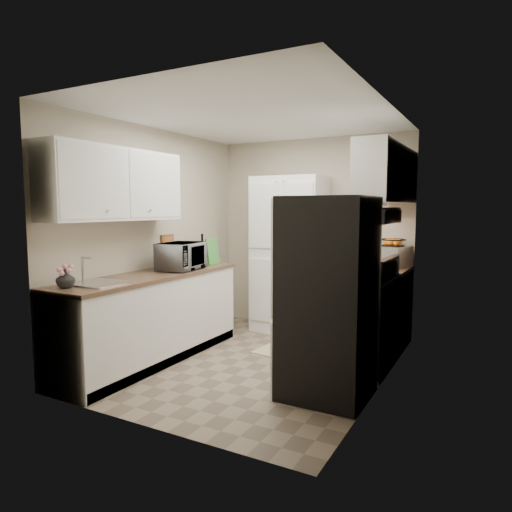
{
  "coord_description": "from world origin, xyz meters",
  "views": [
    {
      "loc": [
        2.21,
        -4.04,
        1.61
      ],
      "look_at": [
        -0.06,
        0.15,
        1.1
      ],
      "focal_mm": 32.0,
      "sensor_mm": 36.0,
      "label": 1
    }
  ],
  "objects": [
    {
      "name": "pantry_cabinet",
      "position": [
        -0.2,
        1.32,
        1.0
      ],
      "size": [
        0.9,
        0.55,
        2.0
      ],
      "primitive_type": "cube",
      "color": "white",
      "rests_on": "ground"
    },
    {
      "name": "electric_range",
      "position": [
        0.97,
        0.39,
        0.48
      ],
      "size": [
        0.71,
        0.78,
        1.13
      ],
      "color": "#B7B7BC",
      "rests_on": "ground"
    },
    {
      "name": "refrigerator",
      "position": [
        0.94,
        -0.41,
        0.85
      ],
      "size": [
        0.7,
        0.72,
        1.7
      ],
      "primitive_type": "cube",
      "color": "#B7B7BC",
      "rests_on": "ground"
    },
    {
      "name": "toaster_oven",
      "position": [
        1.09,
        1.34,
        1.04
      ],
      "size": [
        0.42,
        0.49,
        0.25
      ],
      "primitive_type": "cube",
      "rotation": [
        0.0,
        0.0,
        -0.22
      ],
      "color": "silver",
      "rests_on": "countertop_right"
    },
    {
      "name": "wine_bottle",
      "position": [
        -1.04,
        0.57,
        1.09
      ],
      "size": [
        0.08,
        0.08,
        0.33
      ],
      "primitive_type": "cylinder",
      "color": "black",
      "rests_on": "countertop_left"
    },
    {
      "name": "microwave",
      "position": [
        -0.91,
        -0.02,
        1.07
      ],
      "size": [
        0.45,
        0.59,
        0.3
      ],
      "primitive_type": "imported",
      "rotation": [
        0.0,
        0.0,
        1.72
      ],
      "color": "#BCBDC2",
      "rests_on": "countertop_left"
    },
    {
      "name": "ground",
      "position": [
        0.0,
        0.0,
        0.0
      ],
      "size": [
        3.2,
        3.2,
        0.0
      ],
      "primitive_type": "plane",
      "color": "#7A6B56",
      "rests_on": "ground"
    },
    {
      "name": "fruit_basket",
      "position": [
        1.1,
        1.34,
        1.23
      ],
      "size": [
        0.31,
        0.31,
        0.12
      ],
      "primitive_type": null,
      "rotation": [
        0.0,
        0.0,
        0.05
      ],
      "color": "orange",
      "rests_on": "toaster_oven"
    },
    {
      "name": "room_shell",
      "position": [
        -0.02,
        -0.01,
        1.63
      ],
      "size": [
        2.64,
        3.24,
        2.52
      ],
      "color": "beige",
      "rests_on": "ground"
    },
    {
      "name": "cutting_board",
      "position": [
        -0.87,
        0.54,
        1.08
      ],
      "size": [
        0.04,
        0.26,
        0.32
      ],
      "primitive_type": "cube",
      "rotation": [
        0.0,
        0.0,
        0.08
      ],
      "color": "#3F903A",
      "rests_on": "countertop_left"
    },
    {
      "name": "base_cabinet_left",
      "position": [
        -0.99,
        -0.43,
        0.44
      ],
      "size": [
        0.6,
        2.3,
        0.88
      ],
      "primitive_type": "cube",
      "color": "white",
      "rests_on": "ground"
    },
    {
      "name": "kitchen_mat",
      "position": [
        0.05,
        0.58,
        0.01
      ],
      "size": [
        0.5,
        0.73,
        0.01
      ],
      "primitive_type": "cube",
      "rotation": [
        0.0,
        0.0,
        -0.1
      ],
      "color": "#C8C188",
      "rests_on": "ground"
    },
    {
      "name": "countertop_right",
      "position": [
        0.99,
        1.19,
        0.9
      ],
      "size": [
        0.63,
        0.83,
        0.04
      ],
      "primitive_type": "cube",
      "color": "brown",
      "rests_on": "base_cabinet_right"
    },
    {
      "name": "countertop_left",
      "position": [
        -0.99,
        -0.43,
        0.9
      ],
      "size": [
        0.63,
        2.33,
        0.04
      ],
      "primitive_type": "cube",
      "color": "brown",
      "rests_on": "base_cabinet_left"
    },
    {
      "name": "flower_vase",
      "position": [
        -1.07,
        -1.42,
        1.0
      ],
      "size": [
        0.2,
        0.2,
        0.16
      ],
      "primitive_type": "imported",
      "rotation": [
        0.0,
        0.0,
        0.33
      ],
      "color": "white",
      "rests_on": "countertop_left"
    },
    {
      "name": "base_cabinet_right",
      "position": [
        0.99,
        1.19,
        0.44
      ],
      "size": [
        0.6,
        0.8,
        0.88
      ],
      "primitive_type": "cube",
      "color": "white",
      "rests_on": "ground"
    }
  ]
}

